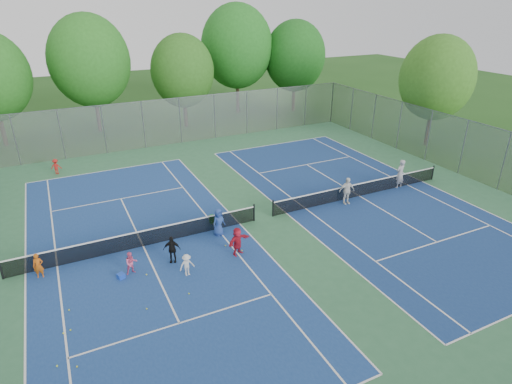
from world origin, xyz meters
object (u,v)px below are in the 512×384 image
net_left (142,239)px  instructor (400,174)px  net_right (360,190)px  ball_crate (121,276)px  ball_hopper (212,219)px

net_left → instructor: instructor is taller
net_left → net_right: size_ratio=1.00×
net_left → ball_crate: bearing=-123.2°
net_left → net_right: same height
net_right → instructor: size_ratio=6.44×
ball_hopper → net_left: bearing=-168.5°
ball_crate → ball_hopper: (5.63, 3.16, 0.11)m
net_left → ball_crate: 2.80m
ball_hopper → instructor: 13.21m
net_left → instructor: size_ratio=6.44×
net_left → instructor: (17.26, -0.01, 0.54)m
net_right → ball_hopper: net_right is taller
ball_hopper → instructor: instructor is taller
ball_hopper → ball_crate: bearing=-150.7°
net_left → ball_crate: net_left is taller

